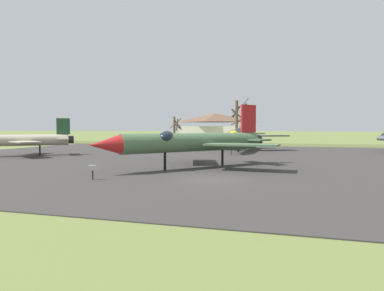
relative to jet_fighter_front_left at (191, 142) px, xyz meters
The scene contains 12 objects.
ground_plane 6.93m from the jet_fighter_front_left, 61.57° to the right, with size 600.00×600.00×0.00m, color olive.
asphalt_apron 10.72m from the jet_fighter_front_left, 72.72° to the left, with size 77.05×52.53×0.05m, color #383533.
grass_verge_strip 42.45m from the jet_fighter_front_left, 85.79° to the left, with size 137.05×12.00×0.06m, color #565F2F.
jet_fighter_front_left is the anchor object (origin of this frame).
info_placard_front_left 9.21m from the jet_fighter_front_left, 119.25° to the right, with size 0.53×0.37×1.02m.
jet_fighter_rear_center 22.42m from the jet_fighter_front_left, 87.09° to the left, with size 13.68×17.44×5.18m.
info_placard_rear_center 14.35m from the jet_fighter_front_left, 85.81° to the left, with size 0.59×0.36×1.10m.
jet_fighter_rear_right 24.47m from the jet_fighter_front_left, 166.57° to the left, with size 12.16×10.47×4.64m.
bare_tree_far_left 47.16m from the jet_fighter_front_left, 110.45° to the left, with size 3.00×3.00×5.89m.
bare_tree_left_of_center 42.52m from the jet_fighter_front_left, 93.46° to the left, with size 3.01×3.09×9.00m.
bare_tree_center 48.40m from the jet_fighter_front_left, 91.67° to the left, with size 2.77×2.78×10.08m.
visitor_building 79.91m from the jet_fighter_front_left, 100.70° to the left, with size 21.54×16.32×7.96m.
Camera 1 is at (4.82, -21.68, 3.46)m, focal length 31.92 mm.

